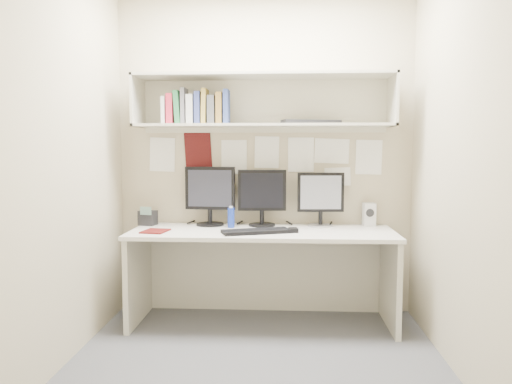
# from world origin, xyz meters

# --- Properties ---
(floor) EXTENTS (2.40, 2.00, 0.01)m
(floor) POSITION_xyz_m (0.00, 0.00, 0.00)
(floor) COLOR #49494E
(floor) RESTS_ON ground
(wall_back) EXTENTS (2.40, 0.02, 2.60)m
(wall_back) POSITION_xyz_m (0.00, 1.00, 1.30)
(wall_back) COLOR tan
(wall_back) RESTS_ON ground
(wall_front) EXTENTS (2.40, 0.02, 2.60)m
(wall_front) POSITION_xyz_m (0.00, -1.00, 1.30)
(wall_front) COLOR tan
(wall_front) RESTS_ON ground
(wall_left) EXTENTS (0.02, 2.00, 2.60)m
(wall_left) POSITION_xyz_m (-1.20, 0.00, 1.30)
(wall_left) COLOR tan
(wall_left) RESTS_ON ground
(wall_right) EXTENTS (0.02, 2.00, 2.60)m
(wall_right) POSITION_xyz_m (1.20, 0.00, 1.30)
(wall_right) COLOR tan
(wall_right) RESTS_ON ground
(desk) EXTENTS (2.00, 0.70, 0.73)m
(desk) POSITION_xyz_m (0.00, 0.65, 0.37)
(desk) COLOR beige
(desk) RESTS_ON floor
(overhead_hutch) EXTENTS (2.00, 0.38, 0.40)m
(overhead_hutch) POSITION_xyz_m (0.00, 0.86, 1.72)
(overhead_hutch) COLOR beige
(overhead_hutch) RESTS_ON wall_back
(pinned_papers) EXTENTS (1.92, 0.01, 0.48)m
(pinned_papers) POSITION_xyz_m (0.00, 0.99, 1.25)
(pinned_papers) COLOR white
(pinned_papers) RESTS_ON wall_back
(monitor_left) EXTENTS (0.41, 0.22, 0.47)m
(monitor_left) POSITION_xyz_m (-0.43, 0.87, 0.99)
(monitor_left) COLOR black
(monitor_left) RESTS_ON desk
(monitor_center) EXTENTS (0.39, 0.21, 0.45)m
(monitor_center) POSITION_xyz_m (-0.01, 0.87, 0.98)
(monitor_center) COLOR black
(monitor_center) RESTS_ON desk
(monitor_right) EXTENTS (0.37, 0.20, 0.43)m
(monitor_right) POSITION_xyz_m (0.46, 0.87, 0.97)
(monitor_right) COLOR #A5A5AA
(monitor_right) RESTS_ON desk
(keyboard) EXTENTS (0.53, 0.33, 0.02)m
(keyboard) POSITION_xyz_m (-0.04, 0.51, 0.74)
(keyboard) COLOR black
(keyboard) RESTS_ON desk
(mouse) EXTENTS (0.07, 0.11, 0.03)m
(mouse) POSITION_xyz_m (0.24, 0.57, 0.75)
(mouse) COLOR black
(mouse) RESTS_ON desk
(speaker) EXTENTS (0.10, 0.11, 0.18)m
(speaker) POSITION_xyz_m (0.85, 0.91, 0.82)
(speaker) COLOR #B8B7B3
(speaker) RESTS_ON desk
(blue_bottle) EXTENTS (0.05, 0.05, 0.17)m
(blue_bottle) POSITION_xyz_m (-0.25, 0.75, 0.81)
(blue_bottle) COLOR navy
(blue_bottle) RESTS_ON desk
(maroon_notebook) EXTENTS (0.20, 0.23, 0.01)m
(maroon_notebook) POSITION_xyz_m (-0.79, 0.52, 0.74)
(maroon_notebook) COLOR #510F0D
(maroon_notebook) RESTS_ON desk
(desk_phone) EXTENTS (0.15, 0.14, 0.16)m
(desk_phone) POSITION_xyz_m (-0.94, 0.84, 0.79)
(desk_phone) COLOR black
(desk_phone) RESTS_ON desk
(book_stack) EXTENTS (0.52, 0.17, 0.28)m
(book_stack) POSITION_xyz_m (-0.52, 0.78, 1.66)
(book_stack) COLOR beige
(book_stack) RESTS_ON overhead_hutch
(hutch_tray) EXTENTS (0.48, 0.28, 0.03)m
(hutch_tray) POSITION_xyz_m (0.37, 0.84, 1.56)
(hutch_tray) COLOR black
(hutch_tray) RESTS_ON overhead_hutch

